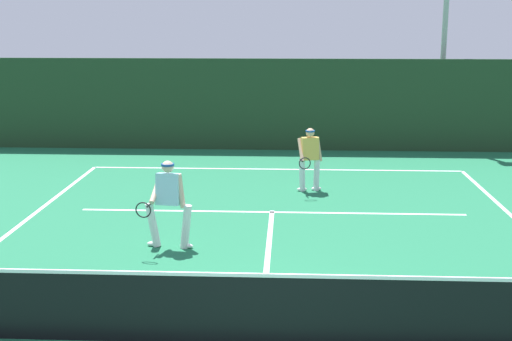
% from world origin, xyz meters
% --- Properties ---
extents(court_line_baseline_far, '(10.46, 0.10, 0.01)m').
position_xyz_m(court_line_baseline_far, '(0.00, 10.66, 0.00)').
color(court_line_baseline_far, white).
rests_on(court_line_baseline_far, ground_plane).
extents(court_line_service, '(8.53, 0.10, 0.01)m').
position_xyz_m(court_line_service, '(0.00, 6.28, 0.00)').
color(court_line_service, white).
rests_on(court_line_service, ground_plane).
extents(court_line_centre, '(0.10, 6.40, 0.01)m').
position_xyz_m(court_line_centre, '(0.00, 3.20, 0.00)').
color(court_line_centre, white).
rests_on(court_line_centre, ground_plane).
extents(tennis_net, '(11.46, 0.09, 1.10)m').
position_xyz_m(tennis_net, '(0.00, 0.00, 0.51)').
color(tennis_net, '#1E4723').
rests_on(tennis_net, ground_plane).
extents(player_near, '(0.97, 0.91, 1.67)m').
position_xyz_m(player_near, '(-1.87, 3.82, 0.92)').
color(player_near, silver).
rests_on(player_near, ground_plane).
extents(player_far, '(0.64, 0.85, 1.58)m').
position_xyz_m(player_far, '(0.87, 8.24, 0.87)').
color(player_far, silver).
rests_on(player_far, ground_plane).
extents(tennis_ball, '(0.07, 0.07, 0.07)m').
position_xyz_m(tennis_ball, '(-4.04, 1.87, 0.03)').
color(tennis_ball, '#D1E033').
rests_on(tennis_ball, ground_plane).
extents(back_fence_windscreen, '(21.54, 0.12, 2.94)m').
position_xyz_m(back_fence_windscreen, '(0.00, 13.60, 1.47)').
color(back_fence_windscreen, '#1F3821').
rests_on(back_fence_windscreen, ground_plane).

